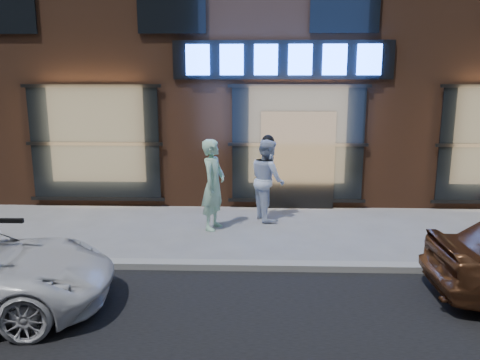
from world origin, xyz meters
name	(u,v)px	position (x,y,z in m)	size (l,w,h in m)	color
ground	(316,270)	(0.00, 0.00, 0.00)	(90.00, 90.00, 0.00)	slate
curb	(316,267)	(0.00, 0.00, 0.06)	(60.00, 0.25, 0.12)	gray
storefront_building	(289,15)	(0.00, 7.99, 5.15)	(30.20, 8.28, 10.30)	#54301E
man_bowtie	(213,185)	(-1.92, 2.21, 0.97)	(0.70, 0.46, 1.93)	#ADE3B8
man_cap	(268,179)	(-0.75, 2.97, 0.93)	(0.90, 0.70, 1.86)	silver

